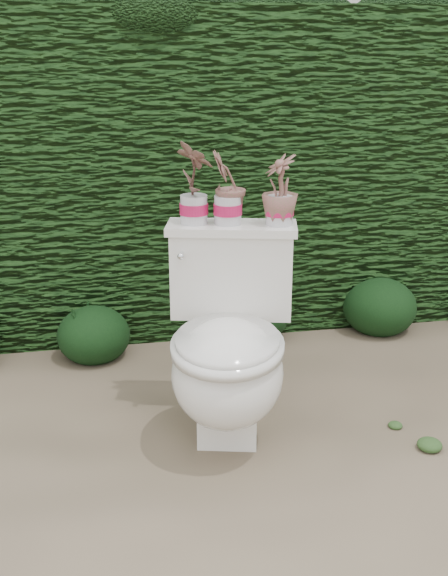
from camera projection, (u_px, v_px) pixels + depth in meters
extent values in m
plane|color=gray|center=(206.00, 460.00, 2.62)|extent=(60.00, 60.00, 0.00)
cube|color=#224918|center=(155.00, 167.00, 3.84)|extent=(8.00, 1.00, 1.60)
cube|color=silver|center=(229.00, 408.00, 2.79)|extent=(0.29, 0.34, 0.20)
ellipsoid|color=silver|center=(227.00, 372.00, 2.63)|extent=(0.52, 0.60, 0.39)
cube|color=silver|center=(232.00, 274.00, 2.84)|extent=(0.50, 0.28, 0.34)
cube|color=silver|center=(232.00, 228.00, 2.78)|extent=(0.53, 0.30, 0.03)
cylinder|color=silver|center=(182.00, 254.00, 2.72)|extent=(0.03, 0.06, 0.02)
sphere|color=silver|center=(181.00, 256.00, 2.69)|extent=(0.03, 0.03, 0.03)
imported|color=#1F611E|center=(194.00, 184.00, 2.73)|extent=(0.17, 0.19, 0.30)
imported|color=#1F611E|center=(228.00, 189.00, 2.73)|extent=(0.19, 0.19, 0.27)
imported|color=#1F611E|center=(280.00, 192.00, 2.72)|extent=(0.16, 0.16, 0.25)
ellipsoid|color=black|center=(93.00, 330.00, 3.43)|extent=(0.35, 0.35, 0.28)
ellipsoid|color=black|center=(250.00, 306.00, 3.66)|extent=(0.41, 0.41, 0.33)
ellipsoid|color=black|center=(380.00, 302.00, 3.75)|extent=(0.38, 0.38, 0.31)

